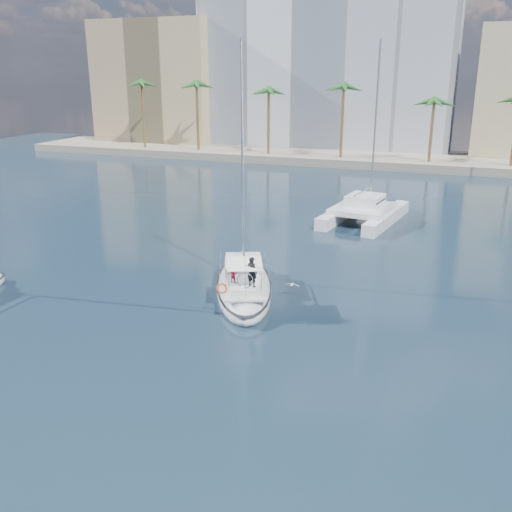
% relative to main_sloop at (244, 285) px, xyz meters
% --- Properties ---
extents(ground, '(160.00, 160.00, 0.00)m').
position_rel_main_sloop_xyz_m(ground, '(0.85, -3.89, -0.51)').
color(ground, black).
rests_on(ground, ground).
extents(quay, '(120.00, 14.00, 1.20)m').
position_rel_main_sloop_xyz_m(quay, '(0.85, 57.11, 0.09)').
color(quay, gray).
rests_on(quay, ground).
extents(building_modern, '(42.00, 16.00, 28.00)m').
position_rel_main_sloop_xyz_m(building_modern, '(-11.15, 69.11, 13.49)').
color(building_modern, white).
rests_on(building_modern, ground).
extents(building_tan_left, '(22.00, 14.00, 22.00)m').
position_rel_main_sloop_xyz_m(building_tan_left, '(-41.15, 65.11, 10.49)').
color(building_tan_left, tan).
rests_on(building_tan_left, ground).
extents(palm_left, '(3.60, 3.60, 12.30)m').
position_rel_main_sloop_xyz_m(palm_left, '(-33.15, 53.11, 9.77)').
color(palm_left, brown).
rests_on(palm_left, ground).
extents(palm_centre, '(3.60, 3.60, 12.30)m').
position_rel_main_sloop_xyz_m(palm_centre, '(0.85, 53.11, 9.77)').
color(palm_centre, brown).
rests_on(palm_centre, ground).
extents(main_sloop, '(7.44, 11.48, 16.30)m').
position_rel_main_sloop_xyz_m(main_sloop, '(0.00, 0.00, 0.00)').
color(main_sloop, silver).
rests_on(main_sloop, ground).
extents(catamaran, '(7.16, 11.81, 16.30)m').
position_rel_main_sloop_xyz_m(catamaran, '(4.03, 20.95, 0.61)').
color(catamaran, silver).
rests_on(catamaran, ground).
extents(seagull, '(0.97, 0.42, 0.18)m').
position_rel_main_sloop_xyz_m(seagull, '(3.07, 0.44, 0.30)').
color(seagull, silver).
rests_on(seagull, ground).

